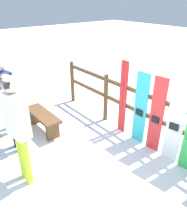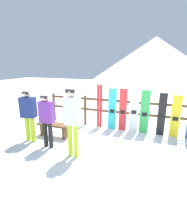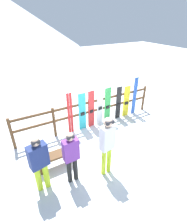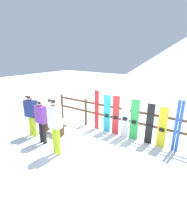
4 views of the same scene
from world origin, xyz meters
The scene contains 10 objects.
ground_plane centered at (0.00, 0.00, 0.00)m, with size 40.00×40.00×0.00m, color white.
fence centered at (0.00, 1.78, 0.69)m, with size 5.76×0.10×1.16m.
bench centered at (-1.91, 0.35, 0.32)m, with size 1.12×0.36×0.44m.
person_purple centered at (-1.64, -0.36, 0.91)m, with size 0.39×0.22×1.55m.
person_navy centered at (-2.40, -0.21, 0.92)m, with size 0.48×0.32×1.60m.
person_white centered at (-0.72, -0.58, 1.08)m, with size 0.41×0.27×1.81m.
ski_pair_red centered at (-0.81, 1.72, 0.81)m, with size 0.20×0.02×1.61m.
snowboard_cyan centered at (-0.33, 1.72, 0.74)m, with size 0.30×0.06×1.49m.
snowboard_red centered at (0.06, 1.72, 0.75)m, with size 0.27×0.08×1.51m.
snowboard_white centered at (0.45, 1.72, 0.79)m, with size 0.30×0.09×1.59m.
Camera 1 is at (2.08, -1.42, 2.72)m, focal length 35.00 mm.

